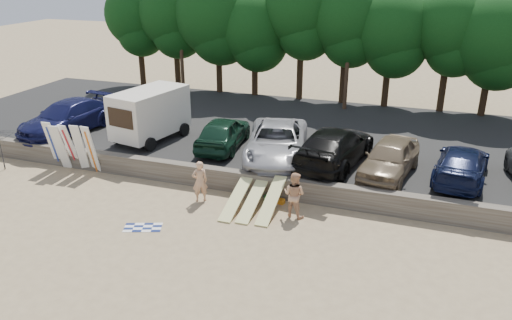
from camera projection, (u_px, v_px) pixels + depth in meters
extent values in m
plane|color=tan|center=(227.00, 223.00, 20.36)|extent=(120.00, 120.00, 0.00)
cube|color=#6B6356|center=(251.00, 183.00, 22.81)|extent=(44.00, 0.50, 1.00)
cube|color=#282828|center=(294.00, 136.00, 29.44)|extent=(44.00, 14.50, 0.70)
cylinder|color=#382616|center=(142.00, 62.00, 39.23)|extent=(0.44, 0.44, 3.69)
sphere|color=#154C17|center=(138.00, 14.00, 37.89)|extent=(4.94, 4.94, 4.94)
cylinder|color=#382616|center=(177.00, 63.00, 38.25)|extent=(0.44, 0.44, 3.85)
sphere|color=#154C17|center=(174.00, 13.00, 36.85)|extent=(5.35, 5.35, 5.35)
cylinder|color=#382616|center=(219.00, 66.00, 37.17)|extent=(0.44, 0.44, 3.93)
sphere|color=#154C17|center=(218.00, 12.00, 35.74)|extent=(6.33, 6.33, 6.33)
cylinder|color=#382616|center=(255.00, 72.00, 36.41)|extent=(0.44, 0.44, 3.39)
sphere|color=#154C17|center=(255.00, 25.00, 35.17)|extent=(5.50, 5.50, 5.50)
cylinder|color=#382616|center=(300.00, 69.00, 35.22)|extent=(0.44, 0.44, 4.24)
sphere|color=#154C17|center=(302.00, 8.00, 33.67)|extent=(5.33, 5.33, 5.33)
cylinder|color=#382616|center=(343.00, 74.00, 34.33)|extent=(0.44, 0.44, 3.93)
sphere|color=#154C17|center=(347.00, 17.00, 32.90)|extent=(5.23, 5.23, 5.23)
cylinder|color=#382616|center=(386.00, 80.00, 33.52)|extent=(0.44, 0.44, 3.53)
sphere|color=#154C17|center=(391.00, 28.00, 32.24)|extent=(5.31, 5.31, 5.31)
cylinder|color=#382616|center=(443.00, 83.00, 32.39)|extent=(0.44, 0.44, 3.70)
sphere|color=#154C17|center=(451.00, 26.00, 31.04)|extent=(4.97, 4.97, 4.97)
cylinder|color=#382616|center=(485.00, 89.00, 31.50)|extent=(0.44, 0.44, 3.41)
sphere|color=#154C17|center=(495.00, 35.00, 30.26)|extent=(5.69, 5.69, 5.69)
cylinder|color=#473321|center=(180.00, 32.00, 35.50)|extent=(0.26, 0.26, 9.00)
cylinder|color=#473321|center=(349.00, 41.00, 31.85)|extent=(0.26, 0.26, 9.00)
cube|color=silver|center=(150.00, 112.00, 27.18)|extent=(3.00, 4.73, 2.41)
cube|color=black|center=(120.00, 118.00, 25.32)|extent=(1.62, 0.36, 0.99)
cylinder|color=black|center=(118.00, 137.00, 27.03)|extent=(0.35, 0.75, 0.72)
cylinder|color=black|center=(150.00, 144.00, 25.95)|extent=(0.35, 0.75, 0.72)
cylinder|color=black|center=(153.00, 123.00, 29.31)|extent=(0.35, 0.75, 0.72)
cylinder|color=black|center=(184.00, 130.00, 28.24)|extent=(0.35, 0.75, 0.72)
imported|color=#131644|center=(67.00, 117.00, 28.57)|extent=(3.35, 6.47, 1.79)
imported|color=#113121|center=(223.00, 132.00, 26.29)|extent=(2.42, 5.08, 1.68)
imported|color=#ADADB2|center=(277.00, 142.00, 24.79)|extent=(4.20, 6.79, 1.75)
imported|color=black|center=(335.00, 146.00, 24.14)|extent=(3.51, 6.55, 1.81)
imported|color=#7B684E|center=(390.00, 158.00, 22.89)|extent=(2.81, 5.20, 1.68)
imported|color=black|center=(462.00, 164.00, 22.43)|extent=(2.81, 5.50, 1.53)
cube|color=white|center=(53.00, 144.00, 25.36)|extent=(0.53, 0.70, 2.54)
cube|color=white|center=(60.00, 147.00, 25.01)|extent=(0.60, 0.89, 2.50)
cube|color=white|center=(70.00, 147.00, 25.07)|extent=(0.56, 0.85, 2.50)
cube|color=white|center=(80.00, 148.00, 24.81)|extent=(0.53, 0.65, 2.55)
cube|color=white|center=(91.00, 150.00, 24.63)|extent=(0.55, 0.65, 2.55)
cube|color=#E3E08F|center=(236.00, 198.00, 21.47)|extent=(0.56, 2.90, 0.90)
cube|color=#E3E08F|center=(253.00, 200.00, 21.34)|extent=(0.56, 2.91, 0.88)
cube|color=#E3E08F|center=(271.00, 200.00, 21.09)|extent=(0.56, 2.85, 1.08)
imported|color=tan|center=(200.00, 181.00, 21.91)|extent=(0.82, 0.77, 1.89)
imported|color=tan|center=(294.00, 195.00, 20.58)|extent=(1.10, 0.94, 1.96)
cube|color=#238130|center=(270.00, 199.00, 22.08)|extent=(0.43, 0.37, 0.32)
cube|color=#C77517|center=(281.00, 201.00, 21.94)|extent=(0.34, 0.30, 0.22)
plane|color=white|center=(143.00, 227.00, 20.00)|extent=(1.92, 1.92, 0.00)
imported|color=black|center=(1.00, 150.00, 25.24)|extent=(3.08, 3.06, 2.09)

